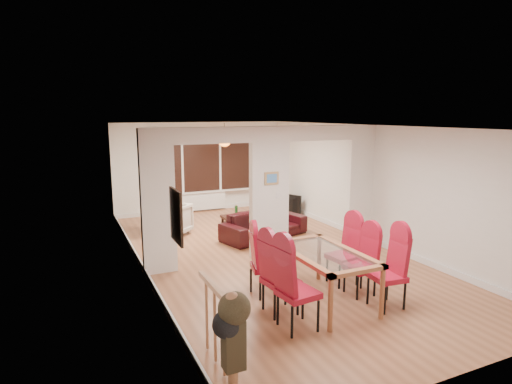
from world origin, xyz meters
TOP-DOWN VIEW (x-y plane):
  - floor at (0.00, 0.00)m, footprint 5.00×9.00m
  - room_walls at (0.00, 0.00)m, footprint 5.00×9.00m
  - divider_wall at (0.00, 0.00)m, footprint 5.00×0.18m
  - bay_window_blinds at (0.00, 4.44)m, footprint 3.00×0.08m
  - radiator at (0.00, 4.40)m, footprint 1.40×0.08m
  - pendant_light at (0.30, 3.30)m, footprint 0.36×0.36m
  - stair_newel at (-2.25, -3.20)m, footprint 0.40×1.20m
  - wall_poster at (-2.47, -2.40)m, footprint 0.04×0.52m
  - pillar_photo at (0.00, -0.10)m, footprint 0.30×0.03m
  - dining_table at (-0.20, -2.29)m, footprint 0.96×1.70m
  - dining_chair_la at (-0.98, -2.84)m, footprint 0.53×0.53m
  - dining_chair_lb at (-0.97, -2.32)m, footprint 0.50×0.50m
  - dining_chair_lc at (-0.89, -1.67)m, footprint 0.52×0.52m
  - dining_chair_ra at (0.54, -2.83)m, footprint 0.49×0.49m
  - dining_chair_rb at (0.47, -2.29)m, footprint 0.45×0.45m
  - dining_chair_rc at (0.48, -1.80)m, footprint 0.49×0.49m
  - sofa at (0.48, 1.21)m, footprint 2.22×1.36m
  - armchair at (-1.48, 2.28)m, footprint 1.15×1.15m
  - person at (-1.66, 2.88)m, footprint 0.66×0.53m
  - television at (2.00, 3.06)m, footprint 0.98×0.54m
  - coffee_table at (0.49, 2.52)m, footprint 1.18×0.80m
  - bottle at (0.26, 2.41)m, footprint 0.08×0.08m
  - bowl at (0.48, 2.60)m, footprint 0.22×0.22m
  - shoes at (-0.02, -0.48)m, footprint 0.25×0.27m

SIDE VIEW (x-z plane):
  - floor at x=0.00m, z-range -0.01..0.01m
  - shoes at x=-0.02m, z-range 0.00..0.10m
  - coffee_table at x=0.49m, z-range 0.00..0.25m
  - bowl at x=0.48m, z-range 0.25..0.30m
  - television at x=2.00m, z-range 0.00..0.58m
  - radiator at x=0.00m, z-range 0.05..0.55m
  - sofa at x=0.48m, z-range 0.00..0.61m
  - armchair at x=-1.48m, z-range 0.00..0.75m
  - bottle at x=0.26m, z-range 0.25..0.55m
  - dining_table at x=-0.20m, z-range 0.00..0.80m
  - dining_chair_rb at x=0.47m, z-range 0.00..1.04m
  - dining_chair_lc at x=-0.89m, z-range 0.00..1.08m
  - dining_chair_rc at x=0.48m, z-range 0.00..1.09m
  - stair_newel at x=-2.25m, z-range 0.00..1.10m
  - dining_chair_ra at x=0.54m, z-range 0.00..1.12m
  - dining_chair_lb at x=-0.97m, z-range 0.00..1.13m
  - dining_chair_la at x=-0.98m, z-range 0.00..1.18m
  - person at x=-1.66m, z-range 0.00..1.57m
  - room_walls at x=0.00m, z-range 0.00..2.60m
  - divider_wall at x=0.00m, z-range 0.00..2.60m
  - bay_window_blinds at x=0.00m, z-range 0.60..2.40m
  - wall_poster at x=-2.47m, z-range 1.27..1.94m
  - pillar_photo at x=0.00m, z-range 1.48..1.73m
  - pendant_light at x=0.30m, z-range 1.97..2.33m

